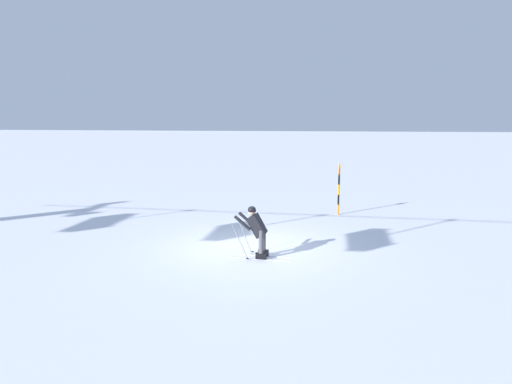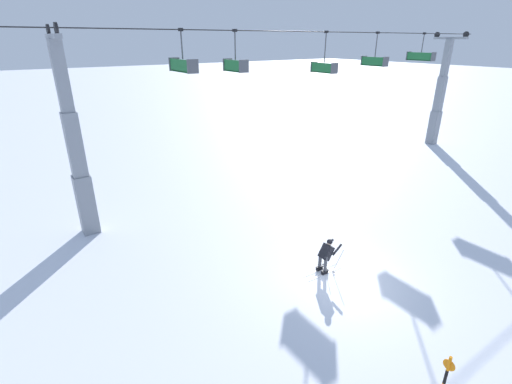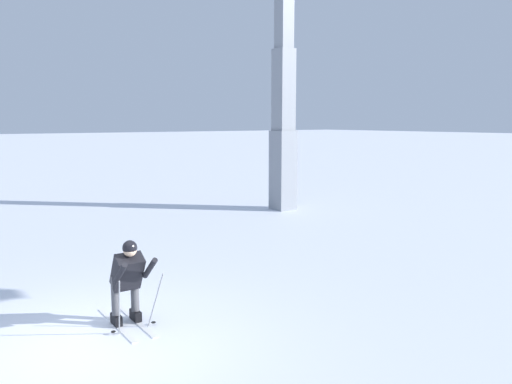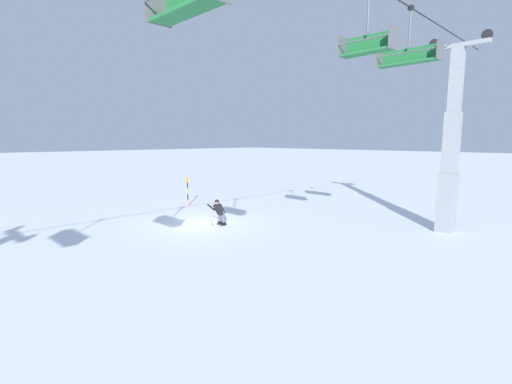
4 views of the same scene
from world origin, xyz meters
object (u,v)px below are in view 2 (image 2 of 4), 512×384
Objects in this scene: chairlift_seat_second at (234,65)px; chairlift_seat_middle at (323,67)px; chairlift_seat_fourth at (374,61)px; chairlift_seat_farthest at (420,56)px; skier_carving_main at (326,254)px; lift_tower_near at (77,156)px; lift_tower_far at (439,99)px; chairlift_seat_nearest at (182,66)px.

chairlift_seat_second and chairlift_seat_middle have the same top height.
chairlift_seat_farthest is (5.34, -0.00, 0.17)m from chairlift_seat_fourth.
skier_carving_main is at bearing -153.90° from chairlift_seat_farthest.
chairlift_seat_farthest is (17.78, 8.71, 6.55)m from skier_carving_main.
lift_tower_near is at bearing 180.00° from chairlift_seat_second.
lift_tower_far is at bearing 0.00° from chairlift_seat_second.
chairlift_seat_nearest is 19.42m from chairlift_seat_farthest.
chairlift_seat_fourth is at bearing 0.00° from chairlift_seat_nearest.
chairlift_seat_middle and chairlift_seat_farthest have the same top height.
skier_carving_main is at bearing -157.97° from lift_tower_far.
lift_tower_far is 23.43m from chairlift_seat_nearest.
chairlift_seat_second is (2.95, -0.00, -0.08)m from chairlift_seat_nearest.
lift_tower_near is 4.42× the size of chairlift_seat_second.
chairlift_seat_middle is (6.40, 0.00, -0.32)m from chairlift_seat_second.
skier_carving_main is 0.77× the size of chairlift_seat_farthest.
chairlift_seat_farthest is at bearing -0.00° from chairlift_seat_middle.
lift_tower_near is 14.97m from chairlift_seat_middle.
chairlift_seat_second is 6.41m from chairlift_seat_middle.
lift_tower_near is at bearing 180.00° from chairlift_seat_nearest.
lift_tower_near is 4.20× the size of chairlift_seat_nearest.
skier_carving_main is 13.16m from chairlift_seat_middle.
chairlift_seat_fourth is (14.09, 0.00, -0.20)m from chairlift_seat_nearest.
chairlift_seat_nearest is 14.09m from chairlift_seat_fourth.
chairlift_seat_nearest is (5.29, -0.00, 3.57)m from lift_tower_near.
chairlift_seat_second is at bearing -180.00° from chairlift_seat_middle.
chairlift_seat_nearest is 0.90× the size of chairlift_seat_middle.
lift_tower_near reaches higher than skier_carving_main.
chairlift_seat_middle is 4.74m from chairlift_seat_fourth.
chairlift_seat_farthest is at bearing -180.00° from lift_tower_far.
lift_tower_far is at bearing 0.00° from chairlift_seat_farthest.
chairlift_seat_nearest is 1.02× the size of chairlift_seat_farthest.
chairlift_seat_middle and chairlift_seat_fourth have the same top height.
lift_tower_near is 3.79× the size of chairlift_seat_middle.
chairlift_seat_middle is (7.71, 8.71, 6.17)m from skier_carving_main.
chairlift_seat_fourth reaches higher than skier_carving_main.
chairlift_seat_fourth is 5.34m from chairlift_seat_farthest.
chairlift_seat_middle is at bearing 0.00° from chairlift_seat_second.
chairlift_seat_nearest is at bearing 180.00° from chairlift_seat_middle.
lift_tower_near is 28.45m from lift_tower_far.
chairlift_seat_fourth and chairlift_seat_farthest have the same top height.
skier_carving_main is 0.75× the size of chairlift_seat_fourth.
chairlift_seat_middle is (-13.81, 0.00, 3.12)m from lift_tower_far.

